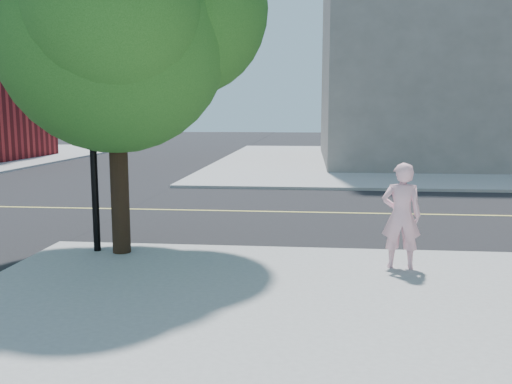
# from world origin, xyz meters

# --- Properties ---
(ground) EXTENTS (140.00, 140.00, 0.00)m
(ground) POSITION_xyz_m (0.00, 0.00, 0.00)
(ground) COLOR black
(ground) RESTS_ON ground
(road_ew) EXTENTS (140.00, 9.00, 0.01)m
(road_ew) POSITION_xyz_m (0.00, 4.50, 0.01)
(road_ew) COLOR black
(road_ew) RESTS_ON ground
(sidewalk_ne) EXTENTS (29.00, 25.00, 0.12)m
(sidewalk_ne) POSITION_xyz_m (13.50, 21.50, 0.06)
(sidewalk_ne) COLOR #979797
(sidewalk_ne) RESTS_ON ground
(filler_ne) EXTENTS (18.00, 16.00, 14.00)m
(filler_ne) POSITION_xyz_m (14.00, 22.00, 7.12)
(filler_ne) COLOR slate
(filler_ne) RESTS_ON sidewalk_ne
(man_on_phone) EXTENTS (0.70, 0.49, 1.83)m
(man_on_phone) POSITION_xyz_m (5.78, -1.28, 1.04)
(man_on_phone) COLOR #F7B6C6
(man_on_phone) RESTS_ON sidewalk_se
(street_tree) EXTENTS (5.27, 4.79, 7.00)m
(street_tree) POSITION_xyz_m (0.72, -0.72, 4.64)
(street_tree) COLOR black
(street_tree) RESTS_ON sidewalk_se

